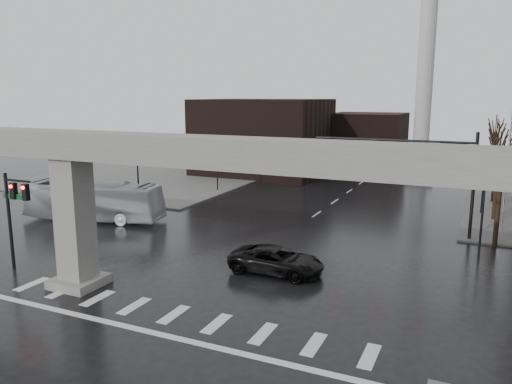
% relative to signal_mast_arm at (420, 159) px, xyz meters
% --- Properties ---
extents(ground, '(160.00, 160.00, 0.00)m').
position_rel_signal_mast_arm_xyz_m(ground, '(-8.99, -18.80, -5.83)').
color(ground, black).
rests_on(ground, ground).
extents(sidewalk_nw, '(28.00, 36.00, 0.15)m').
position_rel_signal_mast_arm_xyz_m(sidewalk_nw, '(-34.99, 17.20, -5.75)').
color(sidewalk_nw, slate).
rests_on(sidewalk_nw, ground).
extents(elevated_guideway, '(48.00, 2.60, 8.70)m').
position_rel_signal_mast_arm_xyz_m(elevated_guideway, '(-7.73, -18.80, 1.05)').
color(elevated_guideway, '#989590').
rests_on(elevated_guideway, ground).
extents(building_far_left, '(16.00, 14.00, 10.00)m').
position_rel_signal_mast_arm_xyz_m(building_far_left, '(-22.99, 23.20, -0.83)').
color(building_far_left, black).
rests_on(building_far_left, ground).
extents(building_far_mid, '(10.00, 10.00, 8.00)m').
position_rel_signal_mast_arm_xyz_m(building_far_mid, '(-10.99, 33.20, -1.83)').
color(building_far_mid, black).
rests_on(building_far_mid, ground).
extents(smokestack, '(3.60, 3.60, 30.00)m').
position_rel_signal_mast_arm_xyz_m(smokestack, '(-2.99, 27.20, 7.52)').
color(smokestack, beige).
rests_on(smokestack, ground).
extents(signal_mast_arm, '(12.12, 0.43, 8.00)m').
position_rel_signal_mast_arm_xyz_m(signal_mast_arm, '(0.00, 0.00, 0.00)').
color(signal_mast_arm, black).
rests_on(signal_mast_arm, ground).
extents(signal_left_pole, '(2.30, 0.30, 6.00)m').
position_rel_signal_mast_arm_xyz_m(signal_left_pole, '(-21.24, -18.30, -1.76)').
color(signal_left_pole, black).
rests_on(signal_left_pole, ground).
extents(lamp_right_0, '(1.22, 0.32, 5.11)m').
position_rel_signal_mast_arm_xyz_m(lamp_right_0, '(4.51, -4.80, -2.36)').
color(lamp_right_0, black).
rests_on(lamp_right_0, ground).
extents(lamp_right_1, '(1.22, 0.32, 5.11)m').
position_rel_signal_mast_arm_xyz_m(lamp_right_1, '(4.51, 9.20, -2.36)').
color(lamp_right_1, black).
rests_on(lamp_right_1, ground).
extents(lamp_right_2, '(1.22, 0.32, 5.11)m').
position_rel_signal_mast_arm_xyz_m(lamp_right_2, '(4.51, 23.20, -2.36)').
color(lamp_right_2, black).
rests_on(lamp_right_2, ground).
extents(lamp_left_0, '(1.22, 0.32, 5.11)m').
position_rel_signal_mast_arm_xyz_m(lamp_left_0, '(-22.49, -4.80, -2.36)').
color(lamp_left_0, black).
rests_on(lamp_left_0, ground).
extents(lamp_left_1, '(1.22, 0.32, 5.11)m').
position_rel_signal_mast_arm_xyz_m(lamp_left_1, '(-22.49, 9.20, -2.36)').
color(lamp_left_1, black).
rests_on(lamp_left_1, ground).
extents(lamp_left_2, '(1.22, 0.32, 5.11)m').
position_rel_signal_mast_arm_xyz_m(lamp_left_2, '(-22.49, 23.20, -2.36)').
color(lamp_left_2, black).
rests_on(lamp_left_2, ground).
extents(tree_right_0, '(1.09, 1.58, 7.50)m').
position_rel_signal_mast_arm_xyz_m(tree_right_0, '(5.54, -0.78, -3.04)').
color(tree_right_0, black).
rests_on(tree_right_0, ground).
extents(tree_right_1, '(1.09, 1.61, 7.67)m').
position_rel_signal_mast_arm_xyz_m(tree_right_1, '(5.54, 7.22, -2.98)').
color(tree_right_1, black).
rests_on(tree_right_1, ground).
extents(tree_right_2, '(1.10, 1.63, 7.85)m').
position_rel_signal_mast_arm_xyz_m(tree_right_2, '(5.54, 15.22, -2.91)').
color(tree_right_2, black).
rests_on(tree_right_2, ground).
extents(tree_right_3, '(1.11, 1.66, 8.02)m').
position_rel_signal_mast_arm_xyz_m(tree_right_3, '(5.54, 23.22, -2.85)').
color(tree_right_3, black).
rests_on(tree_right_3, ground).
extents(tree_right_4, '(1.12, 1.69, 8.19)m').
position_rel_signal_mast_arm_xyz_m(tree_right_4, '(5.54, 31.22, -2.79)').
color(tree_right_4, black).
rests_on(tree_right_4, ground).
extents(pickup_truck, '(5.75, 2.65, 1.60)m').
position_rel_signal_mast_arm_xyz_m(pickup_truck, '(-6.58, -12.34, -5.03)').
color(pickup_truck, black).
rests_on(pickup_truck, ground).
extents(city_bus, '(12.45, 5.17, 3.38)m').
position_rel_signal_mast_arm_xyz_m(city_bus, '(-25.74, -6.84, -4.14)').
color(city_bus, silver).
rests_on(city_bus, ground).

